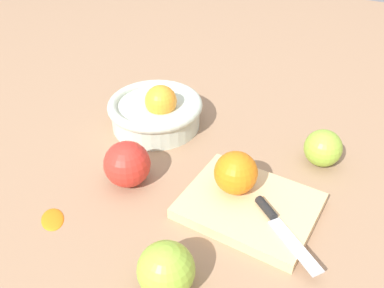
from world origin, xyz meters
name	(u,v)px	position (x,y,z in m)	size (l,w,h in m)	color
ground_plane	(182,182)	(0.00, 0.00, 0.00)	(2.40, 2.40, 0.00)	#997556
bowl	(156,111)	(-0.13, 0.14, 0.04)	(0.20, 0.20, 0.10)	beige
cutting_board	(249,206)	(0.13, -0.02, 0.01)	(0.21, 0.17, 0.02)	#DBB77F
orange_on_board	(237,171)	(0.10, 0.00, 0.06)	(0.07, 0.07, 0.07)	orange
knife	(278,223)	(0.19, -0.05, 0.02)	(0.13, 0.11, 0.01)	silver
apple_back_right	(323,148)	(0.22, 0.16, 0.04)	(0.07, 0.07, 0.07)	#8EB738
apple_front_right	(166,270)	(0.07, -0.21, 0.04)	(0.08, 0.08, 0.08)	#8EB738
apple_front_left	(127,164)	(-0.09, -0.04, 0.04)	(0.08, 0.08, 0.08)	red
citrus_peel	(52,218)	(-0.15, -0.17, 0.00)	(0.05, 0.04, 0.01)	orange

